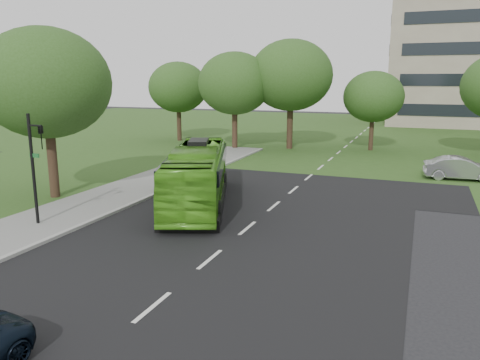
% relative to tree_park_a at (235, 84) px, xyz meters
% --- Properties ---
extents(ground, '(160.00, 160.00, 0.00)m').
position_rel_tree_park_a_xyz_m(ground, '(9.73, -24.61, -6.19)').
color(ground, black).
rests_on(ground, ground).
extents(street_surfaces, '(120.00, 120.00, 0.15)m').
position_rel_tree_park_a_xyz_m(street_surfaces, '(9.35, -1.86, -6.16)').
color(street_surfaces, black).
rests_on(street_surfaces, ground).
extents(tree_park_a, '(6.87, 6.87, 9.12)m').
position_rel_tree_park_a_xyz_m(tree_park_a, '(0.00, 0.00, 0.00)').
color(tree_park_a, black).
rests_on(tree_park_a, ground).
extents(tree_park_b, '(7.84, 7.84, 10.28)m').
position_rel_tree_park_a_xyz_m(tree_park_b, '(4.84, 2.14, 0.74)').
color(tree_park_b, black).
rests_on(tree_park_b, ground).
extents(tree_park_c, '(5.54, 5.54, 7.36)m').
position_rel_tree_park_a_xyz_m(tree_park_c, '(12.29, 3.89, -1.20)').
color(tree_park_c, black).
rests_on(tree_park_c, ground).
extents(tree_park_f, '(6.32, 6.32, 8.44)m').
position_rel_tree_park_a_xyz_m(tree_park_f, '(-8.03, 3.68, -0.45)').
color(tree_park_f, black).
rests_on(tree_park_f, ground).
extents(tree_side_near, '(7.06, 7.06, 9.38)m').
position_rel_tree_park_a_xyz_m(tree_side_near, '(-2.54, -21.17, 0.17)').
color(tree_side_near, black).
rests_on(tree_side_near, ground).
extents(bus, '(6.44, 11.36, 3.11)m').
position_rel_tree_park_a_xyz_m(bus, '(5.72, -19.54, -4.63)').
color(bus, '#499A1C').
rests_on(bus, ground).
extents(sedan, '(4.78, 2.00, 1.54)m').
position_rel_tree_park_a_xyz_m(sedan, '(19.33, -7.61, -5.42)').
color(sedan, '#A1A1A5').
rests_on(sedan, ground).
extents(traffic_light, '(0.82, 0.21, 5.12)m').
position_rel_tree_park_a_xyz_m(traffic_light, '(0.83, -25.76, -3.18)').
color(traffic_light, black).
rests_on(traffic_light, ground).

